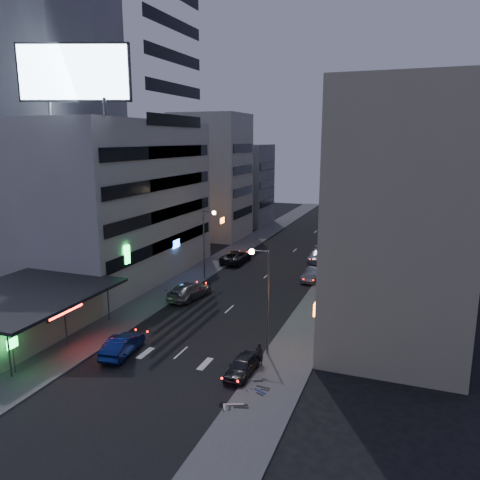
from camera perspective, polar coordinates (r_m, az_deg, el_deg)
The scene contains 29 objects.
ground at distance 33.91m, azimuth -10.49°, elevation -16.12°, with size 180.00×180.00×0.00m, color black.
sidewalk_left at distance 62.36m, azimuth -2.69°, elevation -2.61°, with size 4.00×120.00×0.12m, color #4C4C4F.
sidewalk_right at distance 58.16m, azimuth 12.00°, elevation -3.96°, with size 4.00×120.00×0.12m, color #4C4C4F.
food_court at distance 42.77m, azimuth -25.53°, elevation -8.14°, with size 11.00×13.00×3.88m.
white_building at distance 56.45m, azimuth -15.31°, elevation 4.67°, with size 14.00×24.00×18.00m, color #B9BAB5.
grey_tower at distance 63.97m, azimuth -20.84°, elevation 12.34°, with size 10.00×14.00×34.00m, color gray.
shophouse_near at distance 36.39m, azimuth 18.93°, elevation 2.09°, with size 10.00×11.00×20.00m, color #AFA889.
shophouse_mid at distance 48.06m, azimuth 19.83°, elevation 1.92°, with size 11.00×12.00×16.00m, color tan.
shophouse_far at distance 60.60m, azimuth 19.79°, elevation 6.77°, with size 10.00×14.00×22.00m, color #AFA889.
far_left_a at distance 77.28m, azimuth -3.51°, elevation 7.73°, with size 11.00×10.00×20.00m, color #B9BAB5.
far_left_b at distance 89.66m, azimuth -0.39°, elevation 6.77°, with size 12.00×10.00×15.00m, color gray.
far_right_a at distance 75.71m, azimuth 20.28°, elevation 6.16°, with size 11.00×12.00×18.00m, color tan.
far_right_b at distance 89.48m, azimuth 20.85°, elevation 8.86°, with size 12.00×12.00×24.00m, color #AFA889.
billboard at distance 45.97m, azimuth -19.59°, elevation 18.64°, with size 9.52×3.75×6.20m.
street_lamp_right_near at distance 34.58m, azimuth 2.83°, elevation -5.68°, with size 1.60×0.44×8.02m.
street_lamp_left at distance 53.20m, azimuth -4.05°, elevation 0.66°, with size 1.60×0.44×8.02m.
street_lamp_right_far at distance 66.98m, azimuth 11.73°, elevation 2.82°, with size 1.60×0.44×8.02m.
parked_car_right_near at distance 33.33m, azimuth 0.28°, elevation -15.12°, with size 1.58×3.93×1.34m, color #28292D.
parked_car_right_mid at distance 54.54m, azimuth 8.89°, elevation -4.18°, with size 1.55×4.46×1.47m, color #919399.
parked_car_left at distance 61.65m, azimuth -0.50°, elevation -2.05°, with size 2.69×5.84×1.62m, color #232428.
parked_car_right_far at distance 63.33m, azimuth 9.51°, elevation -1.86°, with size 2.17×5.33×1.55m, color #9DA1A5.
road_car_blue at distance 37.23m, azimuth -14.14°, elevation -12.31°, with size 1.61×4.62×1.52m, color navy.
road_car_silver at distance 48.32m, azimuth -6.20°, elevation -6.14°, with size 2.32×5.72×1.66m, color #999AA0.
person at distance 34.39m, azimuth 2.39°, elevation -13.68°, with size 0.62×0.40×1.69m, color black.
scooter_black_a at distance 29.98m, azimuth 1.05°, elevation -18.52°, with size 1.76×0.59×1.08m, color black, non-canonical shape.
scooter_silver_a at distance 30.05m, azimuth 0.51°, elevation -18.34°, with size 1.90×0.63×1.16m, color #AFB0B7, non-canonical shape.
scooter_blue at distance 31.10m, azimuth 3.31°, elevation -17.39°, with size 1.65×0.55×1.01m, color navy, non-canonical shape.
scooter_black_b at distance 31.69m, azimuth 3.80°, elevation -16.81°, with size 1.63×0.54×1.00m, color black, non-canonical shape.
scooter_silver_b at distance 32.78m, azimuth 2.70°, elevation -15.68°, with size 1.73×0.58×1.06m, color #B3B5BB, non-canonical shape.
Camera 1 is at (15.82, -25.39, 15.96)m, focal length 35.00 mm.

